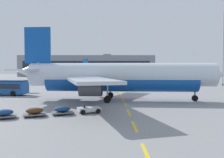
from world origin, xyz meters
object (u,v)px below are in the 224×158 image
Objects in this scene: airliner_mid_left at (101,75)px; baggage_train at (49,111)px; airliner_foreground at (117,77)px; apron_light_mast_far at (224,28)px.

baggage_train is at bearing -93.20° from airliner_mid_left.
baggage_train is (-8.00, -12.36, -3.42)m from airliner_foreground.
baggage_train is 0.38× the size of apron_light_mast_far.
baggage_train is at bearing -131.92° from apron_light_mast_far.
apron_light_mast_far reaches higher than baggage_train.
apron_light_mast_far is at bearing 45.40° from airliner_foreground.
airliner_foreground reaches higher than airliner_mid_left.
airliner_mid_left is at bearing 86.80° from baggage_train.
airliner_mid_left is at bearing 95.54° from airliner_foreground.
apron_light_mast_far is at bearing 48.08° from baggage_train.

